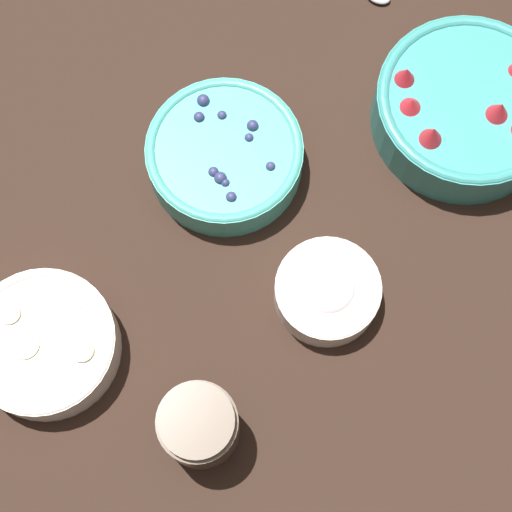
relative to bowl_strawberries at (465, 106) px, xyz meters
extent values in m
plane|color=black|center=(-0.27, 0.00, -0.04)|extent=(4.00, 4.00, 0.00)
cylinder|color=teal|center=(0.00, 0.00, -0.01)|extent=(0.22, 0.22, 0.06)
torus|color=teal|center=(0.00, 0.00, 0.02)|extent=(0.22, 0.22, 0.02)
cylinder|color=red|center=(0.00, 0.00, 0.01)|extent=(0.17, 0.17, 0.02)
cone|color=red|center=(0.00, -0.04, 0.03)|extent=(0.03, 0.03, 0.03)
cone|color=red|center=(-0.04, 0.07, 0.03)|extent=(0.03, 0.03, 0.03)
cone|color=red|center=(-0.06, 0.04, 0.03)|extent=(0.03, 0.03, 0.02)
cone|color=red|center=(-0.07, -0.01, 0.03)|extent=(0.04, 0.04, 0.03)
cylinder|color=#47AD9E|center=(-0.24, 0.16, -0.01)|extent=(0.18, 0.18, 0.05)
torus|color=#47AD9E|center=(-0.24, 0.16, 0.01)|extent=(0.18, 0.18, 0.01)
cylinder|color=navy|center=(-0.24, 0.16, 0.00)|extent=(0.15, 0.15, 0.01)
sphere|color=navy|center=(-0.28, 0.11, 0.01)|extent=(0.01, 0.01, 0.01)
sphere|color=navy|center=(-0.27, 0.14, 0.01)|extent=(0.01, 0.01, 0.01)
sphere|color=navy|center=(-0.20, 0.16, 0.01)|extent=(0.01, 0.01, 0.01)
sphere|color=navy|center=(-0.21, 0.15, 0.01)|extent=(0.01, 0.01, 0.01)
sphere|color=navy|center=(-0.21, 0.22, 0.01)|extent=(0.01, 0.01, 0.01)
sphere|color=navy|center=(-0.22, 0.11, 0.01)|extent=(0.01, 0.01, 0.01)
sphere|color=navy|center=(-0.21, 0.19, 0.01)|extent=(0.01, 0.01, 0.01)
sphere|color=navy|center=(-0.26, 0.15, 0.01)|extent=(0.01, 0.01, 0.01)
sphere|color=navy|center=(-0.26, 0.13, 0.01)|extent=(0.01, 0.01, 0.01)
sphere|color=navy|center=(-0.23, 0.21, 0.01)|extent=(0.01, 0.01, 0.01)
cylinder|color=silver|center=(-0.53, 0.14, -0.01)|extent=(0.16, 0.16, 0.05)
torus|color=silver|center=(-0.53, 0.14, 0.01)|extent=(0.16, 0.16, 0.01)
cylinder|color=beige|center=(-0.53, 0.14, 0.00)|extent=(0.13, 0.13, 0.01)
cylinder|color=beige|center=(-0.54, 0.19, 0.01)|extent=(0.02, 0.02, 0.01)
cylinder|color=beige|center=(-0.48, 0.15, 0.01)|extent=(0.03, 0.03, 0.00)
cylinder|color=beige|center=(-0.51, 0.10, 0.01)|extent=(0.03, 0.03, 0.01)
cylinder|color=beige|center=(-0.55, 0.15, 0.01)|extent=(0.03, 0.03, 0.01)
cylinder|color=beige|center=(-0.53, 0.20, 0.01)|extent=(0.03, 0.03, 0.00)
cylinder|color=silver|center=(-0.27, -0.04, -0.02)|extent=(0.12, 0.12, 0.04)
torus|color=silver|center=(-0.27, -0.04, 0.00)|extent=(0.12, 0.12, 0.01)
cylinder|color=white|center=(-0.27, -0.04, -0.01)|extent=(0.09, 0.09, 0.01)
ellipsoid|color=white|center=(-0.27, -0.04, 0.00)|extent=(0.06, 0.06, 0.03)
cylinder|color=brown|center=(-0.48, -0.04, 0.01)|extent=(0.08, 0.08, 0.09)
cylinder|color=#3D2316|center=(-0.48, -0.04, 0.00)|extent=(0.07, 0.07, 0.07)
cylinder|color=brown|center=(-0.48, -0.04, 0.05)|extent=(0.08, 0.08, 0.01)
camera|label=1|loc=(-0.51, -0.15, 0.90)|focal=60.00mm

